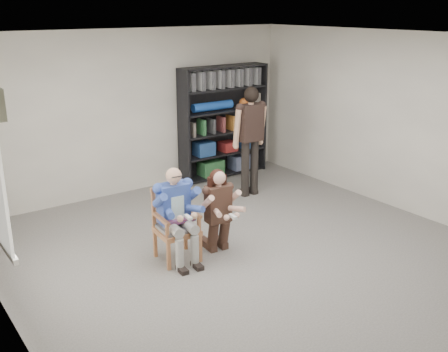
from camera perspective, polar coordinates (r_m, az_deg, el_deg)
room_shell at (r=6.34m, az=4.63°, el=1.96°), size 6.00×7.00×2.80m
floor at (r=6.86m, az=4.33°, el=-9.34°), size 6.00×7.00×0.01m
armchair at (r=6.75m, az=-5.17°, el=-5.35°), size 0.60×0.58×0.96m
seated_man at (r=6.69m, az=-5.20°, el=-4.22°), size 0.60×0.79×1.25m
kneeling_woman at (r=6.90m, az=-0.52°, el=-3.89°), size 0.54×0.81×1.14m
bookshelf at (r=9.95m, az=-0.05°, el=5.90°), size 1.80×0.38×2.10m
standing_man at (r=8.89m, az=2.87°, el=3.63°), size 0.59×0.34×1.87m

